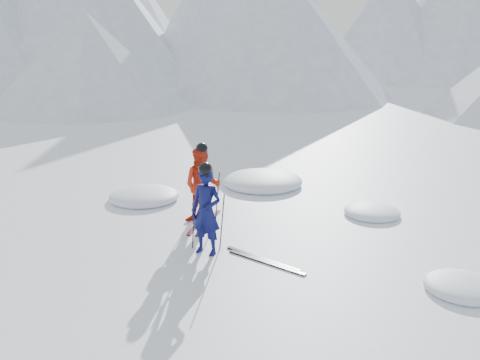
# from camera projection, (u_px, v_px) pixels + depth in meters

# --- Properties ---
(ground) EXTENTS (160.00, 160.00, 0.00)m
(ground) POSITION_uv_depth(u_px,v_px,m) (299.00, 241.00, 10.49)
(ground) COLOR white
(ground) RESTS_ON ground
(mountain_range) EXTENTS (106.15, 62.94, 15.53)m
(mountain_range) POSITION_uv_depth(u_px,v_px,m) (415.00, 4.00, 40.83)
(mountain_range) COLOR #B2BCD1
(mountain_range) RESTS_ON ground
(skier_blue) EXTENTS (0.71, 0.56, 1.71)m
(skier_blue) POSITION_uv_depth(u_px,v_px,m) (206.00, 212.00, 9.69)
(skier_blue) COLOR #0B0E46
(skier_blue) RESTS_ON ground
(skier_red) EXTENTS (0.85, 0.66, 1.74)m
(skier_red) POSITION_uv_depth(u_px,v_px,m) (203.00, 186.00, 11.30)
(skier_red) COLOR red
(skier_red) RESTS_ON ground
(pole_blue_left) EXTENTS (0.12, 0.08, 1.14)m
(pole_blue_left) POSITION_uv_depth(u_px,v_px,m) (194.00, 222.00, 9.96)
(pole_blue_left) COLOR black
(pole_blue_left) RESTS_ON ground
(pole_blue_right) EXTENTS (0.12, 0.07, 1.14)m
(pole_blue_right) POSITION_uv_depth(u_px,v_px,m) (222.00, 222.00, 9.95)
(pole_blue_right) COLOR black
(pole_blue_right) RESTS_ON ground
(pole_red_left) EXTENTS (0.12, 0.09, 1.16)m
(pole_red_left) POSITION_uv_depth(u_px,v_px,m) (193.00, 194.00, 11.68)
(pole_red_left) COLOR black
(pole_red_left) RESTS_ON ground
(pole_red_right) EXTENTS (0.12, 0.08, 1.16)m
(pole_red_right) POSITION_uv_depth(u_px,v_px,m) (217.00, 197.00, 11.46)
(pole_red_right) COLOR black
(pole_red_right) RESTS_ON ground
(ski_worn_left) EXTENTS (0.15, 1.70, 0.03)m
(ski_worn_left) POSITION_uv_depth(u_px,v_px,m) (198.00, 222.00, 11.56)
(ski_worn_left) COLOR black
(ski_worn_left) RESTS_ON ground
(ski_worn_right) EXTENTS (0.15, 1.70, 0.03)m
(ski_worn_right) POSITION_uv_depth(u_px,v_px,m) (208.00, 223.00, 11.51)
(ski_worn_right) COLOR black
(ski_worn_right) RESTS_ON ground
(ski_loose_a) EXTENTS (1.54, 0.88, 0.03)m
(ski_loose_a) POSITION_uv_depth(u_px,v_px,m) (262.00, 259.00, 9.62)
(ski_loose_a) COLOR black
(ski_loose_a) RESTS_ON ground
(ski_loose_b) EXTENTS (1.56, 0.83, 0.03)m
(ski_loose_b) POSITION_uv_depth(u_px,v_px,m) (266.00, 262.00, 9.46)
(ski_loose_b) COLOR black
(ski_loose_b) RESTS_ON ground
(snow_lumps) EXTENTS (8.63, 7.33, 0.50)m
(snow_lumps) POSITION_uv_depth(u_px,v_px,m) (253.00, 197.00, 13.37)
(snow_lumps) COLOR white
(snow_lumps) RESTS_ON ground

